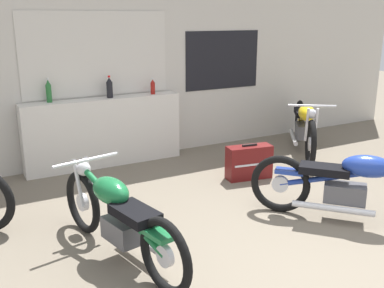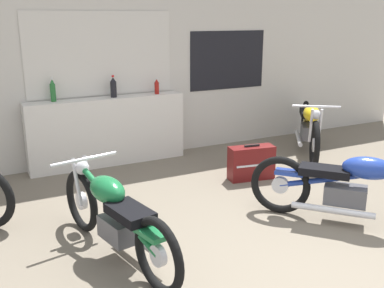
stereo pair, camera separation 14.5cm
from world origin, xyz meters
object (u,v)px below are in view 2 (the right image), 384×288
at_px(bottle_leftmost, 53,91).
at_px(hard_case_darkred, 251,163).
at_px(bottle_center, 157,87).
at_px(motorcycle_yellow, 310,126).
at_px(bottle_left_center, 113,88).
at_px(motorcycle_blue, 354,186).
at_px(motorcycle_green, 115,215).

relative_size(bottle_leftmost, hard_case_darkred, 0.52).
height_order(bottle_center, motorcycle_yellow, bottle_center).
height_order(bottle_left_center, hard_case_darkred, bottle_left_center).
relative_size(motorcycle_yellow, motorcycle_blue, 1.12).
xyz_separation_m(bottle_left_center, motorcycle_yellow, (2.74, -0.86, -0.65)).
distance_m(motorcycle_blue, hard_case_darkred, 1.54).
bearing_deg(hard_case_darkred, bottle_left_center, 133.41).
distance_m(bottle_left_center, bottle_center, 0.63).
bearing_deg(bottle_left_center, motorcycle_blue, -63.00).
height_order(motorcycle_green, motorcycle_blue, motorcycle_blue).
distance_m(bottle_center, motorcycle_green, 2.92).
xyz_separation_m(motorcycle_yellow, hard_case_darkred, (-1.41, -0.55, -0.20)).
bearing_deg(motorcycle_yellow, bottle_center, 158.39).
bearing_deg(motorcycle_green, hard_case_darkred, 26.95).
xyz_separation_m(motorcycle_green, motorcycle_yellow, (3.54, 1.63, 0.03)).
distance_m(motorcycle_yellow, hard_case_darkred, 1.53).
height_order(bottle_left_center, motorcycle_yellow, bottle_left_center).
bearing_deg(motorcycle_yellow, bottle_left_center, 162.65).
bearing_deg(bottle_leftmost, bottle_center, -2.62).
bearing_deg(bottle_center, bottle_leftmost, 177.38).
bearing_deg(hard_case_darkred, motorcycle_blue, -83.88).
relative_size(bottle_leftmost, motorcycle_green, 0.17).
bearing_deg(motorcycle_green, motorcycle_yellow, 24.73).
relative_size(bottle_left_center, motorcycle_green, 0.16).
relative_size(bottle_leftmost, motorcycle_yellow, 0.18).
bearing_deg(hard_case_darkred, bottle_center, 116.86).
height_order(bottle_center, motorcycle_green, bottle_center).
relative_size(bottle_left_center, hard_case_darkred, 0.49).
xyz_separation_m(bottle_center, hard_case_darkred, (0.70, -1.39, -0.83)).
height_order(motorcycle_yellow, motorcycle_blue, motorcycle_yellow).
xyz_separation_m(bottle_leftmost, motorcycle_green, (-0.01, -2.53, -0.69)).
bearing_deg(motorcycle_yellow, hard_case_darkred, -158.75).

